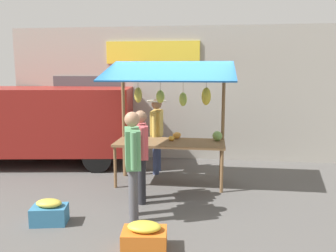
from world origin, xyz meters
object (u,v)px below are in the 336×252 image
market_stall (172,109)px  produce_crate_near (49,212)px  vendor_with_sunhat (157,129)px  shopper_with_ponytail (133,157)px  produce_crate_side (144,237)px  shopper_in_striped_shirt (141,150)px  parked_van (36,119)px

market_stall → produce_crate_near: bearing=53.0°
vendor_with_sunhat → shopper_with_ponytail: shopper_with_ponytail is taller
shopper_with_ponytail → produce_crate_side: 1.29m
produce_crate_side → shopper_in_striped_shirt: bearing=-76.8°
vendor_with_sunhat → parked_van: size_ratio=0.36×
shopper_with_ponytail → produce_crate_side: size_ratio=2.75×
parked_van → vendor_with_sunhat: bearing=164.1°
shopper_with_ponytail → parked_van: 4.30m
produce_crate_near → produce_crate_side: size_ratio=0.94×
vendor_with_sunhat → shopper_in_striped_shirt: bearing=0.6°
produce_crate_near → produce_crate_side: bearing=159.8°
vendor_with_sunhat → shopper_with_ponytail: 2.51m
shopper_with_ponytail → produce_crate_near: 1.51m
market_stall → vendor_with_sunhat: (0.43, -0.72, -0.54)m
parked_van → produce_crate_side: size_ratio=7.50×
shopper_in_striped_shirt → produce_crate_near: shopper_in_striped_shirt is taller
market_stall → produce_crate_side: size_ratio=4.06×
shopper_with_ponytail → produce_crate_near: bearing=89.5°
market_stall → shopper_with_ponytail: 1.92m
vendor_with_sunhat → produce_crate_near: bearing=-22.3°
vendor_with_sunhat → shopper_in_striped_shirt: (-0.01, 1.77, -0.05)m
vendor_with_sunhat → produce_crate_side: bearing=6.9°
shopper_in_striped_shirt → market_stall: bearing=-37.8°
shopper_with_ponytail → produce_crate_near: size_ratio=2.94×
produce_crate_near → produce_crate_side: 1.69m
shopper_with_ponytail → produce_crate_side: (-0.36, 0.93, -0.82)m
shopper_in_striped_shirt → produce_crate_near: bearing=116.0°
parked_van → shopper_in_striped_shirt: bearing=136.6°
shopper_in_striped_shirt → parked_van: size_ratio=0.35×
market_stall → shopper_in_striped_shirt: 1.28m
parked_van → shopper_with_ponytail: bearing=128.8°
market_stall → produce_crate_near: (1.62, 2.14, -1.36)m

